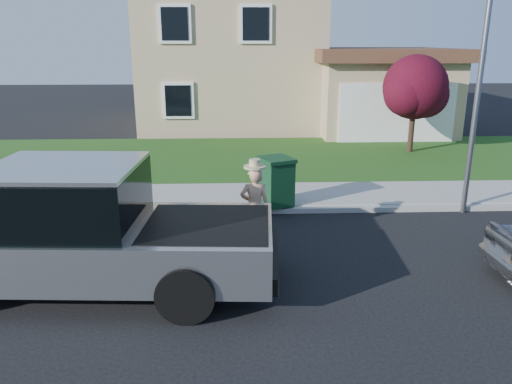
% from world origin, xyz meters
% --- Properties ---
extents(ground, '(80.00, 80.00, 0.00)m').
position_xyz_m(ground, '(0.00, 0.00, 0.00)').
color(ground, black).
rests_on(ground, ground).
extents(curb, '(40.00, 0.20, 0.12)m').
position_xyz_m(curb, '(1.00, 2.90, 0.06)').
color(curb, gray).
rests_on(curb, ground).
extents(sidewalk, '(40.00, 2.00, 0.15)m').
position_xyz_m(sidewalk, '(1.00, 4.00, 0.07)').
color(sidewalk, gray).
rests_on(sidewalk, ground).
extents(lawn, '(40.00, 7.00, 0.10)m').
position_xyz_m(lawn, '(1.00, 8.50, 0.05)').
color(lawn, '#1F4A15').
rests_on(lawn, ground).
extents(house, '(14.00, 11.30, 6.85)m').
position_xyz_m(house, '(1.31, 16.38, 3.17)').
color(house, tan).
rests_on(house, ground).
extents(pickup_truck, '(6.55, 2.67, 2.11)m').
position_xyz_m(pickup_truck, '(-2.42, -0.74, 0.99)').
color(pickup_truck, black).
rests_on(pickup_truck, ground).
extents(woman, '(0.60, 0.43, 1.77)m').
position_xyz_m(woman, '(0.52, 0.97, 0.84)').
color(woman, tan).
rests_on(woman, ground).
extents(ornamental_tree, '(2.50, 2.25, 3.43)m').
position_xyz_m(ornamental_tree, '(6.53, 9.18, 2.29)').
color(ornamental_tree, black).
rests_on(ornamental_tree, lawn).
extents(trash_bin, '(0.97, 1.03, 1.16)m').
position_xyz_m(trash_bin, '(1.12, 3.10, 0.74)').
color(trash_bin, '#0D3319').
rests_on(trash_bin, sidewalk).
extents(street_lamp, '(0.28, 0.69, 5.27)m').
position_xyz_m(street_lamp, '(5.62, 2.69, 3.01)').
color(street_lamp, slate).
rests_on(street_lamp, ground).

